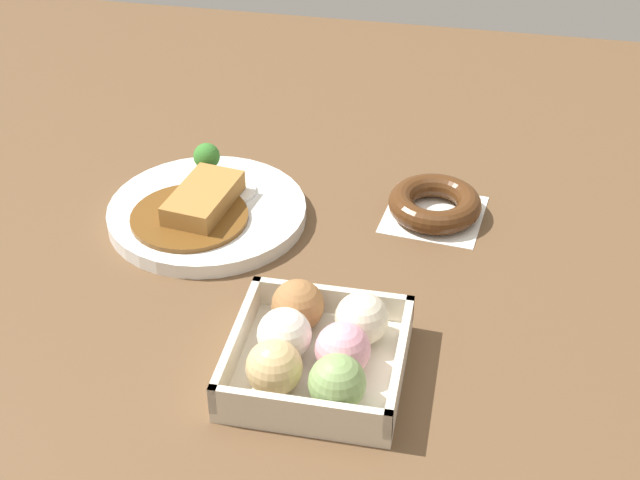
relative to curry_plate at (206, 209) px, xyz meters
name	(u,v)px	position (x,y,z in m)	size (l,w,h in m)	color
ground_plane	(268,316)	(0.16, 0.11, -0.01)	(1.60, 1.60, 0.00)	brown
curry_plate	(206,209)	(0.00, 0.00, 0.00)	(0.24, 0.24, 0.06)	white
donut_box	(317,349)	(0.23, 0.18, 0.02)	(0.17, 0.17, 0.07)	beige
chocolate_ring_donut	(435,204)	(-0.06, 0.27, 0.00)	(0.13, 0.13, 0.03)	white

